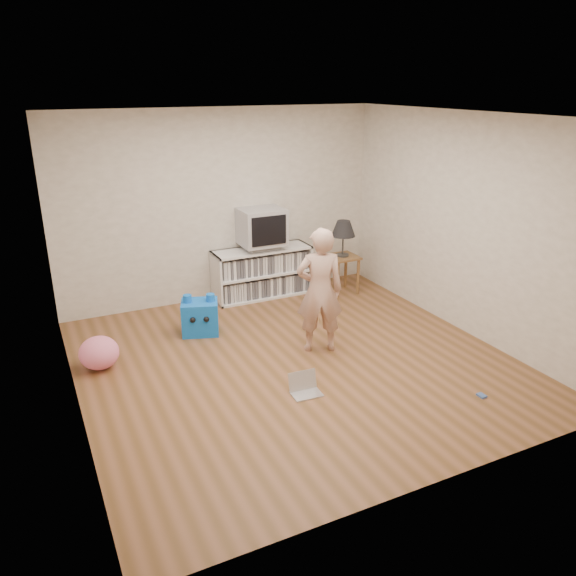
# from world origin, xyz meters

# --- Properties ---
(ground) EXTENTS (4.50, 4.50, 0.00)m
(ground) POSITION_xyz_m (0.00, 0.00, 0.00)
(ground) COLOR brown
(ground) RESTS_ON ground
(walls) EXTENTS (4.52, 4.52, 2.60)m
(walls) POSITION_xyz_m (0.00, 0.00, 1.30)
(walls) COLOR #BBB3A4
(walls) RESTS_ON ground
(ceiling) EXTENTS (4.50, 4.50, 0.01)m
(ceiling) POSITION_xyz_m (0.00, 0.00, 2.60)
(ceiling) COLOR white
(ceiling) RESTS_ON walls
(media_unit) EXTENTS (1.40, 0.45, 0.70)m
(media_unit) POSITION_xyz_m (0.49, 2.04, 0.35)
(media_unit) COLOR white
(media_unit) RESTS_ON ground
(dvd_deck) EXTENTS (0.45, 0.35, 0.07)m
(dvd_deck) POSITION_xyz_m (0.49, 2.02, 0.73)
(dvd_deck) COLOR gray
(dvd_deck) RESTS_ON media_unit
(crt_tv) EXTENTS (0.60, 0.53, 0.50)m
(crt_tv) POSITION_xyz_m (0.49, 2.02, 1.02)
(crt_tv) COLOR #A0A0A5
(crt_tv) RESTS_ON dvd_deck
(side_table) EXTENTS (0.42, 0.42, 0.55)m
(side_table) POSITION_xyz_m (1.59, 1.65, 0.42)
(side_table) COLOR brown
(side_table) RESTS_ON ground
(table_lamp) EXTENTS (0.34, 0.34, 0.52)m
(table_lamp) POSITION_xyz_m (1.59, 1.65, 0.94)
(table_lamp) COLOR #333333
(table_lamp) RESTS_ON side_table
(person) EXTENTS (0.61, 0.51, 1.44)m
(person) POSITION_xyz_m (0.38, 0.16, 0.72)
(person) COLOR #CDA08C
(person) RESTS_ON ground
(laptop) EXTENTS (0.31, 0.25, 0.20)m
(laptop) POSITION_xyz_m (-0.21, -0.62, 0.06)
(laptop) COLOR silver
(laptop) RESTS_ON ground
(playing_cards) EXTENTS (0.07, 0.09, 0.02)m
(playing_cards) POSITION_xyz_m (1.32, -1.45, 0.01)
(playing_cards) COLOR #4164AE
(playing_cards) RESTS_ON ground
(plush_blue) EXTENTS (0.52, 0.46, 0.50)m
(plush_blue) POSITION_xyz_m (-0.70, 1.18, 0.21)
(plush_blue) COLOR blue
(plush_blue) RESTS_ON ground
(plush_pink) EXTENTS (0.50, 0.50, 0.36)m
(plush_pink) POSITION_xyz_m (-1.95, 0.79, 0.18)
(plush_pink) COLOR pink
(plush_pink) RESTS_ON ground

